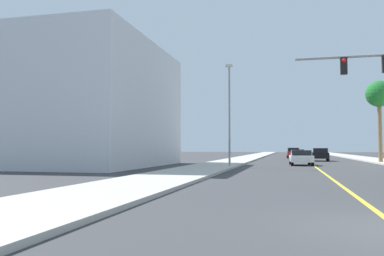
# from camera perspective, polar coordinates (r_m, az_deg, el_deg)

# --- Properties ---
(ground) EXTENTS (192.00, 192.00, 0.00)m
(ground) POSITION_cam_1_polar(r_m,az_deg,el_deg) (50.44, 16.13, -4.51)
(ground) COLOR #38383A
(sidewalk_left) EXTENTS (3.97, 168.00, 0.15)m
(sidewalk_left) POSITION_cam_1_polar(r_m,az_deg,el_deg) (50.75, 6.95, -4.50)
(sidewalk_left) COLOR #B2ADA3
(sidewalk_left) RESTS_ON ground
(sidewalk_right) EXTENTS (3.97, 168.00, 0.15)m
(sidewalk_right) POSITION_cam_1_polar(r_m,az_deg,el_deg) (51.40, 25.20, -4.23)
(sidewalk_right) COLOR #B2ADA3
(sidewalk_right) RESTS_ON ground
(lane_marking_center) EXTENTS (0.16, 144.00, 0.01)m
(lane_marking_center) POSITION_cam_1_polar(r_m,az_deg,el_deg) (50.44, 16.13, -4.50)
(lane_marking_center) COLOR yellow
(lane_marking_center) RESTS_ON ground
(building_left_near) EXTENTS (17.82, 16.67, 10.28)m
(building_left_near) POSITION_cam_1_polar(r_m,az_deg,el_deg) (36.84, -18.69, 2.88)
(building_left_near) COLOR silver
(building_left_near) RESTS_ON ground
(street_lamp) EXTENTS (0.56, 0.28, 7.99)m
(street_lamp) POSITION_cam_1_polar(r_m,az_deg,el_deg) (31.36, 5.38, 2.67)
(street_lamp) COLOR gray
(street_lamp) RESTS_ON sidewalk_left
(palm_far) EXTENTS (2.65, 2.65, 8.15)m
(palm_far) POSITION_cam_1_polar(r_m,az_deg,el_deg) (44.14, 25.28, 4.23)
(palm_far) COLOR brown
(palm_far) RESTS_ON sidewalk_right
(car_red) EXTENTS (1.95, 4.02, 1.55)m
(car_red) POSITION_cam_1_polar(r_m,az_deg,el_deg) (61.34, 14.31, -3.47)
(car_red) COLOR red
(car_red) RESTS_ON ground
(car_black) EXTENTS (2.01, 4.22, 1.51)m
(car_black) POSITION_cam_1_polar(r_m,az_deg,el_deg) (49.01, 17.93, -3.64)
(car_black) COLOR black
(car_black) RESTS_ON ground
(car_gray) EXTENTS (1.95, 3.88, 1.34)m
(car_gray) POSITION_cam_1_polar(r_m,az_deg,el_deg) (54.26, 14.87, -3.64)
(car_gray) COLOR slate
(car_gray) RESTS_ON ground
(car_white) EXTENTS (2.06, 4.11, 1.34)m
(car_white) POSITION_cam_1_polar(r_m,az_deg,el_deg) (36.72, 15.37, -4.09)
(car_white) COLOR white
(car_white) RESTS_ON ground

